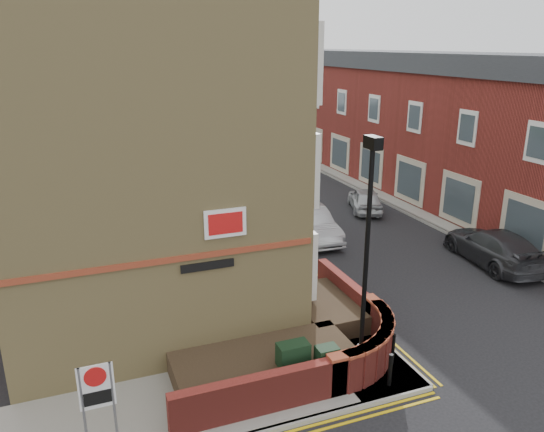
{
  "coord_description": "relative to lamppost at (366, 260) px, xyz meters",
  "views": [
    {
      "loc": [
        -4.94,
        -9.32,
        8.45
      ],
      "look_at": [
        0.17,
        4.0,
        3.8
      ],
      "focal_mm": 35.0,
      "sensor_mm": 36.0,
      "label": 1
    }
  ],
  "objects": [
    {
      "name": "kerb_main_far",
      "position": [
        9.4,
        11.8,
        -3.28
      ],
      "size": [
        0.15,
        40.0,
        0.12
      ],
      "primitive_type": "cube",
      "color": "gray",
      "rests_on": "ground"
    },
    {
      "name": "bollard_far",
      "position": [
        1.0,
        -0.0,
        -2.77
      ],
      "size": [
        0.11,
        0.11,
        0.9
      ],
      "primitive_type": "cylinder",
      "color": "black",
      "rests_on": "pavement_corner"
    },
    {
      "name": "far_terrace",
      "position": [
        12.9,
        15.8,
        0.7
      ],
      "size": [
        5.4,
        30.4,
        8.0
      ],
      "color": "maroon",
      "rests_on": "ground"
    },
    {
      "name": "garden_wall",
      "position": [
        -1.6,
        1.3,
        -3.34
      ],
      "size": [
        6.8,
        6.0,
        1.2
      ],
      "primitive_type": null,
      "color": "maroon",
      "rests_on": "ground"
    },
    {
      "name": "zone_sign",
      "position": [
        -6.6,
        -0.7,
        -1.7
      ],
      "size": [
        0.72,
        0.07,
        2.2
      ],
      "color": "slate",
      "rests_on": "pavement_corner"
    },
    {
      "name": "red_car_main",
      "position": [
        3.4,
        21.13,
        -2.73
      ],
      "size": [
        2.06,
        4.41,
        1.22
      ],
      "primitive_type": "imported",
      "rotation": [
        0.0,
        0.0,
        -0.01
      ],
      "color": "maroon",
      "rests_on": "ground"
    },
    {
      "name": "tree_near",
      "position": [
        0.4,
        12.85,
        1.36
      ],
      "size": [
        3.64,
        3.65,
        6.7
      ],
      "color": "#382B1E",
      "rests_on": "pavement_main"
    },
    {
      "name": "silver_car_far",
      "position": [
        7.67,
        12.8,
        -2.73
      ],
      "size": [
        2.65,
        3.9,
        1.23
      ],
      "primitive_type": "imported",
      "rotation": [
        0.0,
        0.0,
        2.78
      ],
      "color": "#ADB1B5",
      "rests_on": "ground"
    },
    {
      "name": "far_terrace_cream",
      "position": [
        12.9,
        36.8,
        0.71
      ],
      "size": [
        5.4,
        12.4,
        8.0
      ],
      "color": "beige",
      "rests_on": "ground"
    },
    {
      "name": "utility_cabinet_small",
      "position": [
        -1.1,
        -0.2,
        -2.67
      ],
      "size": [
        0.55,
        0.4,
        1.1
      ],
      "primitive_type": "cube",
      "color": "black",
      "rests_on": "pavement_corner"
    },
    {
      "name": "pavement_far",
      "position": [
        11.4,
        11.8,
        -3.28
      ],
      "size": [
        4.0,
        40.0,
        0.12
      ],
      "primitive_type": "cube",
      "color": "gray",
      "rests_on": "ground"
    },
    {
      "name": "kerb_main_near",
      "position": [
        1.4,
        14.8,
        -3.28
      ],
      "size": [
        0.15,
        32.0,
        0.12
      ],
      "primitive_type": "cube",
      "color": "gray",
      "rests_on": "ground"
    },
    {
      "name": "pavement_main",
      "position": [
        0.4,
        14.8,
        -3.28
      ],
      "size": [
        2.0,
        32.0,
        0.12
      ],
      "primitive_type": "cube",
      "color": "gray",
      "rests_on": "ground"
    },
    {
      "name": "lamppost",
      "position": [
        0.0,
        0.0,
        0.0
      ],
      "size": [
        0.25,
        0.5,
        6.3
      ],
      "color": "black",
      "rests_on": "pavement_corner"
    },
    {
      "name": "pavement_corner",
      "position": [
        -5.1,
        0.3,
        -3.28
      ],
      "size": [
        13.0,
        3.0,
        0.12
      ],
      "primitive_type": "cube",
      "color": "gray",
      "rests_on": "ground"
    },
    {
      "name": "bollard_near",
      "position": [
        0.4,
        -0.8,
        -2.77
      ],
      "size": [
        0.11,
        0.11,
        0.9
      ],
      "primitive_type": "cylinder",
      "color": "black",
      "rests_on": "pavement_corner"
    },
    {
      "name": "silver_car_near",
      "position": [
        3.17,
        9.99,
        -2.62
      ],
      "size": [
        1.75,
        4.48,
        1.45
      ],
      "primitive_type": "imported",
      "rotation": [
        0.0,
        0.0,
        -0.05
      ],
      "color": "#989A9F",
      "rests_on": "ground"
    },
    {
      "name": "ground",
      "position": [
        -1.6,
        -1.2,
        -3.34
      ],
      "size": [
        120.0,
        120.0,
        0.0
      ],
      "primitive_type": "plane",
      "color": "black",
      "rests_on": "ground"
    },
    {
      "name": "tree_far",
      "position": [
        0.4,
        28.85,
        1.57
      ],
      "size": [
        3.81,
        3.81,
        7.0
      ],
      "color": "#382B1E",
      "rests_on": "pavement_main"
    },
    {
      "name": "yellow_lines_main",
      "position": [
        1.65,
        14.8,
        -3.34
      ],
      "size": [
        0.28,
        32.0,
        0.01
      ],
      "primitive_type": "cube",
      "color": "gold",
      "rests_on": "ground"
    },
    {
      "name": "traffic_light_assembly",
      "position": [
        0.8,
        23.8,
        -0.56
      ],
      "size": [
        0.2,
        0.16,
        4.2
      ],
      "color": "black",
      "rests_on": "pavement_main"
    },
    {
      "name": "tree_mid",
      "position": [
        0.4,
        20.85,
        1.85
      ],
      "size": [
        4.03,
        4.03,
        7.42
      ],
      "color": "#382B1E",
      "rests_on": "pavement_main"
    },
    {
      "name": "grey_car_far",
      "position": [
        8.82,
        4.74,
        -2.63
      ],
      "size": [
        2.56,
        5.11,
        1.43
      ],
      "primitive_type": "imported",
      "rotation": [
        0.0,
        0.0,
        3.02
      ],
      "color": "#2B2C30",
      "rests_on": "ground"
    },
    {
      "name": "corner_building",
      "position": [
        -4.44,
        6.8,
        2.88
      ],
      "size": [
        8.95,
        10.4,
        13.6
      ],
      "color": "tan",
      "rests_on": "ground"
    },
    {
      "name": "utility_cabinet_large",
      "position": [
        -1.9,
        0.1,
        -2.62
      ],
      "size": [
        0.8,
        0.45,
        1.2
      ],
      "primitive_type": "cube",
      "color": "black",
      "rests_on": "pavement_corner"
    }
  ]
}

